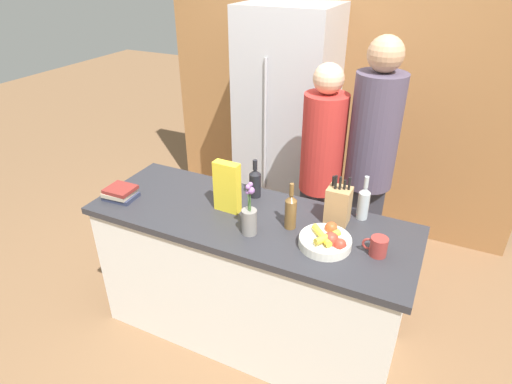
% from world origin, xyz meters
% --- Properties ---
extents(ground_plane, '(14.00, 14.00, 0.00)m').
position_xyz_m(ground_plane, '(0.00, 0.00, 0.00)').
color(ground_plane, brown).
extents(kitchen_island, '(1.88, 0.68, 0.88)m').
position_xyz_m(kitchen_island, '(0.00, 0.00, 0.44)').
color(kitchen_island, silver).
rests_on(kitchen_island, ground_plane).
extents(back_wall_wood, '(3.08, 0.12, 2.60)m').
position_xyz_m(back_wall_wood, '(0.00, 1.65, 1.30)').
color(back_wall_wood, '#9E6B3D').
rests_on(back_wall_wood, ground_plane).
extents(refrigerator, '(0.71, 0.63, 1.88)m').
position_xyz_m(refrigerator, '(-0.30, 1.29, 0.94)').
color(refrigerator, '#B7B7BC').
rests_on(refrigerator, ground_plane).
extents(fruit_bowl, '(0.27, 0.27, 0.10)m').
position_xyz_m(fruit_bowl, '(0.48, -0.08, 0.92)').
color(fruit_bowl, silver).
rests_on(fruit_bowl, kitchen_island).
extents(knife_block, '(0.13, 0.11, 0.29)m').
position_xyz_m(knife_block, '(0.46, 0.17, 0.99)').
color(knife_block, tan).
rests_on(knife_block, kitchen_island).
extents(flower_vase, '(0.08, 0.08, 0.30)m').
position_xyz_m(flower_vase, '(0.07, -0.14, 0.97)').
color(flower_vase, gray).
rests_on(flower_vase, kitchen_island).
extents(cereal_box, '(0.15, 0.07, 0.30)m').
position_xyz_m(cereal_box, '(-0.15, 0.02, 1.03)').
color(cereal_box, yellow).
rests_on(cereal_box, kitchen_island).
extents(coffee_mug, '(0.13, 0.09, 0.10)m').
position_xyz_m(coffee_mug, '(0.72, -0.03, 0.93)').
color(coffee_mug, '#99332D').
rests_on(coffee_mug, kitchen_island).
extents(book_stack, '(0.20, 0.16, 0.07)m').
position_xyz_m(book_stack, '(-0.80, -0.15, 0.92)').
color(book_stack, '#2D334C').
rests_on(book_stack, kitchen_island).
extents(bottle_oil, '(0.06, 0.06, 0.27)m').
position_xyz_m(bottle_oil, '(0.24, 0.01, 0.99)').
color(bottle_oil, brown).
rests_on(bottle_oil, kitchen_island).
extents(bottle_vinegar, '(0.06, 0.06, 0.26)m').
position_xyz_m(bottle_vinegar, '(0.57, 0.27, 0.99)').
color(bottle_vinegar, '#B2BCC1').
rests_on(bottle_vinegar, kitchen_island).
extents(bottle_wine, '(0.07, 0.07, 0.24)m').
position_xyz_m(bottle_wine, '(-0.08, 0.23, 0.98)').
color(bottle_wine, black).
rests_on(bottle_wine, kitchen_island).
extents(person_at_sink, '(0.28, 0.28, 1.63)m').
position_xyz_m(person_at_sink, '(0.20, 0.67, 0.93)').
color(person_at_sink, '#383842').
rests_on(person_at_sink, ground_plane).
extents(person_in_blue, '(0.30, 0.30, 1.80)m').
position_xyz_m(person_in_blue, '(0.51, 0.72, 1.03)').
color(person_in_blue, '#383842').
rests_on(person_in_blue, ground_plane).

